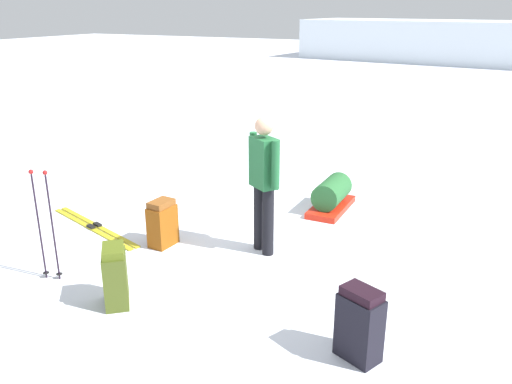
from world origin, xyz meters
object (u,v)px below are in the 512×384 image
Objects in this scene: ski_pair_near at (94,227)px; gear_sled at (332,196)px; skier_standing at (264,178)px; ski_poles_planted_near at (45,220)px; backpack_bright at (115,276)px; backpack_large_dark at (162,224)px; backpack_small_spare at (360,325)px.

ski_pair_near is 3.44m from gear_sled.
ski_poles_planted_near is (-1.81, -1.70, -0.24)m from skier_standing.
backpack_bright is at bearing -114.02° from skier_standing.
ski_pair_near is (-2.41, -0.41, -0.94)m from skier_standing.
gear_sled is at bearing 54.80° from backpack_large_dark.
backpack_bright is (-0.80, -1.79, -0.64)m from skier_standing.
ski_poles_planted_near is 1.21× the size of gear_sled.
ski_poles_planted_near reaches higher than gear_sled.
skier_standing reaches higher than backpack_bright.
ski_poles_planted_near is (-1.01, 0.09, 0.40)m from backpack_bright.
gear_sled is (1.51, 2.14, -0.07)m from backpack_large_dark.
backpack_bright is at bearing -40.73° from ski_pair_near.
backpack_large_dark is at bearing 107.20° from backpack_bright.
skier_standing is 1.61× the size of gear_sled.
ski_poles_planted_near is at bearing -177.25° from backpack_small_spare.
skier_standing reaches higher than ski_poles_planted_near.
skier_standing is at bearing 65.98° from backpack_bright.
backpack_large_dark is (-1.22, -0.42, -0.66)m from skier_standing.
backpack_large_dark is 0.94× the size of backpack_bright.
ski_pair_near is at bearing 164.47° from backpack_small_spare.
backpack_bright reaches higher than ski_pair_near.
ski_poles_planted_near is at bearing -114.71° from backpack_large_dark.
skier_standing reaches higher than backpack_large_dark.
ski_pair_near is 2.14m from backpack_bright.
backpack_large_dark is 2.62m from gear_sled.
ski_poles_planted_near is at bearing 175.04° from backpack_bright.
ski_poles_planted_near reaches higher than backpack_bright.
ski_pair_near is at bearing -170.43° from skier_standing.
skier_standing is 2.52× the size of backpack_small_spare.
skier_standing is 2.81× the size of backpack_large_dark.
skier_standing is 2.64× the size of backpack_bright.
ski_pair_near is at bearing 139.27° from backpack_bright.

